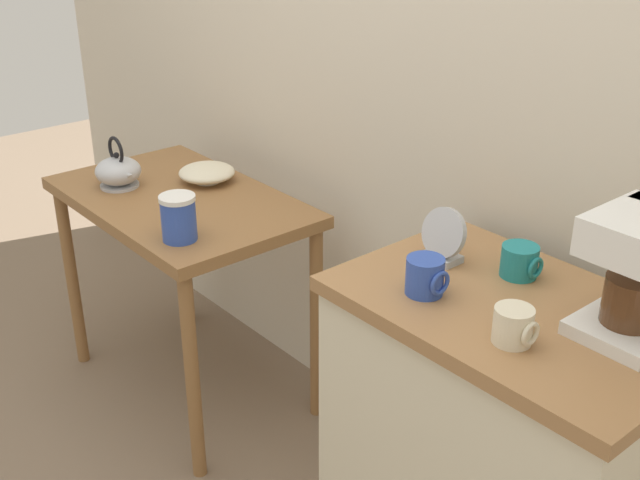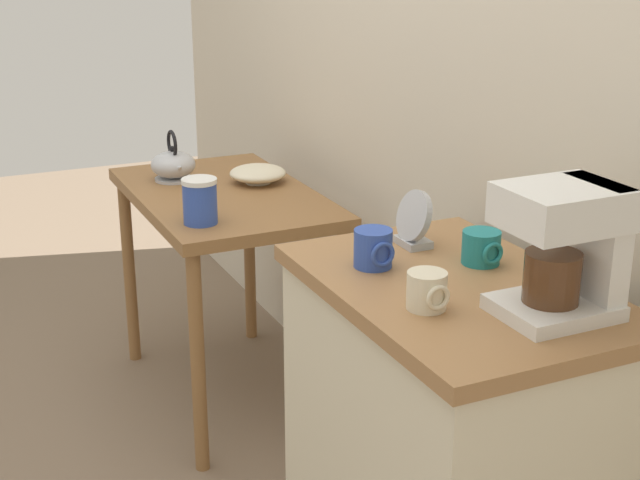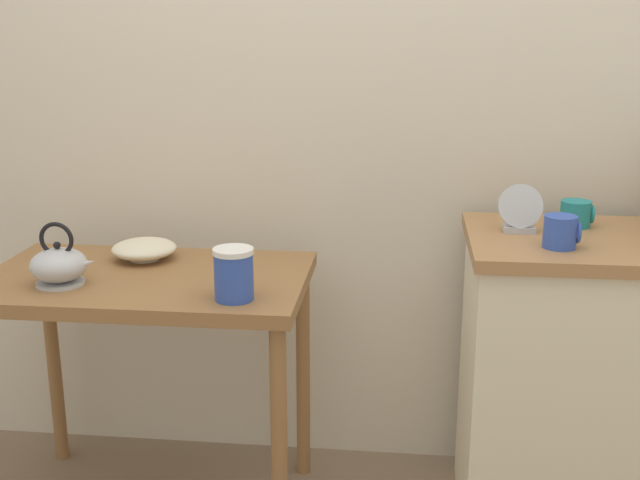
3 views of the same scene
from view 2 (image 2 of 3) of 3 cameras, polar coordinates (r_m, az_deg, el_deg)
ground_plane at (r=2.95m, az=-1.28°, el=-13.98°), size 8.00×8.00×0.00m
back_wall at (r=2.59m, az=8.11°, el=14.24°), size 4.40×0.10×2.80m
wooden_table at (r=3.13m, az=-5.92°, el=1.25°), size 0.92×0.56×0.76m
kitchen_counter at (r=2.18m, az=7.88°, el=-13.49°), size 0.78×0.52×0.89m
bowl_stoneware at (r=3.18m, az=-3.86°, el=4.12°), size 0.19×0.19×0.06m
teakettle at (r=3.24m, az=-9.05°, el=4.62°), size 0.19×0.15×0.18m
canister_enamel at (r=2.76m, az=-7.43°, el=2.41°), size 0.11×0.11×0.14m
coffee_maker at (r=1.82m, az=15.07°, el=-0.29°), size 0.18×0.22×0.26m
mug_dark_teal at (r=2.09m, az=9.95°, el=-0.47°), size 0.09×0.09×0.08m
mug_small_cream at (r=1.83m, az=6.64°, el=-3.13°), size 0.09×0.08×0.08m
mug_blue at (r=2.04m, az=3.32°, el=-0.53°), size 0.09×0.09×0.09m
table_clock at (r=2.17m, az=5.80°, el=1.13°), size 0.12×0.06×0.13m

